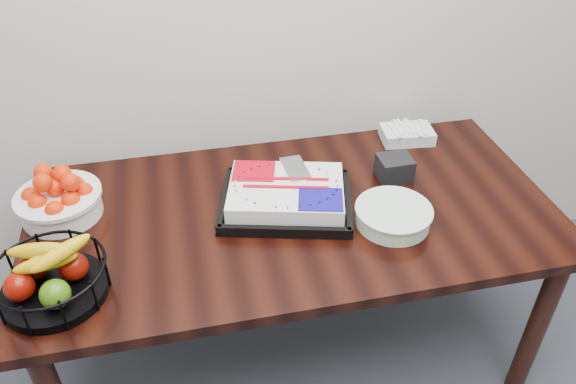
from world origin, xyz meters
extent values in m
cube|color=black|center=(0.00, 2.00, 0.73)|extent=(1.80, 0.90, 0.04)
cylinder|color=black|center=(-0.82, 2.37, 0.35)|extent=(0.07, 0.07, 0.71)
cylinder|color=black|center=(0.82, 1.63, 0.35)|extent=(0.07, 0.07, 0.71)
cylinder|color=black|center=(0.82, 2.37, 0.35)|extent=(0.07, 0.07, 0.71)
cube|color=black|center=(-0.02, 2.03, 0.76)|extent=(0.52, 0.45, 0.02)
cube|color=white|center=(-0.02, 2.03, 0.80)|extent=(0.45, 0.38, 0.07)
cube|color=#B60317|center=(-0.14, 2.10, 0.84)|extent=(0.17, 0.16, 0.00)
cube|color=#120B7D|center=(0.10, 1.95, 0.84)|extent=(0.17, 0.16, 0.00)
cube|color=silver|center=(0.01, 2.12, 0.84)|extent=(0.09, 0.16, 0.00)
cylinder|color=white|center=(-0.77, 2.14, 0.79)|extent=(0.26, 0.26, 0.09)
cylinder|color=white|center=(-0.77, 2.14, 0.83)|extent=(0.28, 0.28, 0.01)
cylinder|color=black|center=(-0.76, 1.76, 0.77)|extent=(0.30, 0.30, 0.03)
torus|color=black|center=(-0.76, 1.76, 0.86)|extent=(0.32, 0.32, 0.01)
cylinder|color=white|center=(0.31, 1.86, 0.78)|extent=(0.25, 0.25, 0.06)
cylinder|color=white|center=(0.31, 1.86, 0.81)|extent=(0.26, 0.26, 0.01)
cube|color=silver|center=(0.55, 2.35, 0.78)|extent=(0.22, 0.15, 0.05)
cube|color=black|center=(0.41, 2.11, 0.79)|extent=(0.12, 0.11, 0.09)
camera|label=1|loc=(-0.34, 0.53, 1.96)|focal=35.00mm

